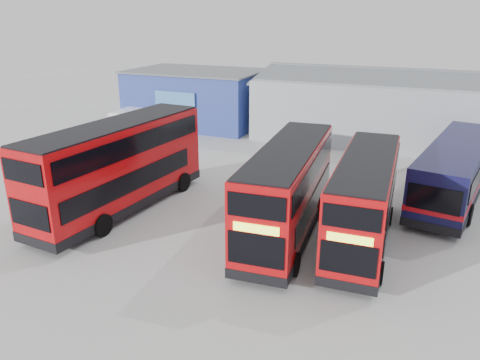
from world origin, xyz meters
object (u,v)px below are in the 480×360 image
at_px(single_decker_blue, 455,172).
at_px(panel_van, 131,119).
at_px(office_block, 197,97).
at_px(double_decker_right, 364,202).
at_px(maintenance_shed, 445,111).
at_px(double_decker_left, 119,168).
at_px(double_decker_centre, 288,192).

distance_m(single_decker_blue, panel_van, 27.72).
xyz_separation_m(office_block, double_decker_right, (18.75, -19.20, -0.50)).
bearing_deg(maintenance_shed, panel_van, -165.17).
distance_m(double_decker_left, double_decker_right, 12.79).
distance_m(double_decker_left, panel_van, 18.55).
relative_size(double_decker_centre, single_decker_blue, 0.85).
bearing_deg(double_decker_right, panel_van, 145.57).
distance_m(office_block, panel_van, 6.62).
relative_size(double_decker_centre, double_decker_right, 1.07).
height_order(office_block, maintenance_shed, maintenance_shed).
bearing_deg(maintenance_shed, single_decker_blue, -86.84).
bearing_deg(office_block, double_decker_right, -45.68).
height_order(office_block, panel_van, office_block).
bearing_deg(double_decker_left, office_block, -68.45).
bearing_deg(double_decker_left, single_decker_blue, -147.10).
height_order(office_block, double_decker_left, office_block).
distance_m(office_block, double_decker_centre, 24.95).
bearing_deg(maintenance_shed, double_decker_centre, -107.25).
bearing_deg(double_decker_left, double_decker_right, -169.67).
xyz_separation_m(double_decker_left, double_decker_right, (12.73, 1.17, -0.35)).
height_order(maintenance_shed, panel_van, maintenance_shed).
xyz_separation_m(double_decker_left, double_decker_centre, (9.23, 0.62, -0.22)).
bearing_deg(office_block, maintenance_shed, 5.21).
bearing_deg(single_decker_blue, double_decker_left, 37.71).
relative_size(maintenance_shed, single_decker_blue, 2.44).
bearing_deg(office_block, double_decker_left, -73.54).
distance_m(double_decker_centre, panel_van, 24.45).
distance_m(double_decker_centre, double_decker_right, 3.54).
bearing_deg(maintenance_shed, double_decker_left, -125.54).
relative_size(double_decker_centre, panel_van, 2.26).
xyz_separation_m(double_decker_right, panel_van, (-22.92, 14.27, -0.95)).
xyz_separation_m(maintenance_shed, double_decker_centre, (-6.75, -21.75, -0.39)).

